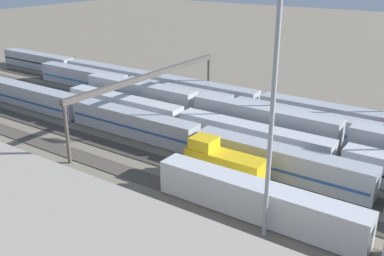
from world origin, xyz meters
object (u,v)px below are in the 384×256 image
(train_on_track_2, at_px, (263,123))
(train_on_track_0, at_px, (249,101))
(train_on_track_3, at_px, (338,159))
(train_on_track_4, at_px, (186,137))
(train_on_track_6, at_px, (379,240))
(train_on_track_5, at_px, (223,165))
(light_mast_3, at_px, (278,27))
(train_on_track_1, at_px, (221,106))
(signal_gantry, at_px, (150,80))

(train_on_track_2, distance_m, train_on_track_0, 12.58)
(train_on_track_3, bearing_deg, train_on_track_4, 14.09)
(train_on_track_6, relative_size, train_on_track_5, 4.72)
(train_on_track_6, relative_size, train_on_track_4, 0.34)
(train_on_track_2, distance_m, light_mast_3, 30.47)
(train_on_track_6, height_order, train_on_track_2, train_on_track_2)
(train_on_track_6, xyz_separation_m, train_on_track_2, (21.09, -20.00, 0.58))
(train_on_track_5, relative_size, light_mast_3, 0.31)
(train_on_track_1, height_order, train_on_track_0, same)
(train_on_track_2, relative_size, train_on_track_3, 0.75)
(train_on_track_6, xyz_separation_m, train_on_track_1, (31.38, -25.00, 0.05))
(train_on_track_6, distance_m, train_on_track_4, 29.91)
(train_on_track_1, xyz_separation_m, signal_gantry, (7.15, 10.00, 5.58))
(train_on_track_6, xyz_separation_m, train_on_track_3, (8.28, -15.00, -0.03))
(train_on_track_1, bearing_deg, train_on_track_5, 121.42)
(light_mast_3, bearing_deg, train_on_track_1, -51.99)
(light_mast_3, bearing_deg, train_on_track_5, -38.75)
(train_on_track_5, bearing_deg, train_on_track_4, -28.96)
(train_on_track_0, bearing_deg, train_on_track_3, 143.70)
(train_on_track_5, bearing_deg, train_on_track_2, -82.68)
(train_on_track_3, distance_m, light_mast_3, 25.13)
(train_on_track_1, bearing_deg, train_on_track_6, 141.45)
(train_on_track_5, height_order, train_on_track_4, train_on_track_5)
(train_on_track_6, distance_m, train_on_track_0, 41.52)
(train_on_track_6, distance_m, signal_gantry, 41.73)
(train_on_track_3, bearing_deg, train_on_track_2, -21.33)
(train_on_track_1, bearing_deg, train_on_track_3, 156.59)
(train_on_track_2, bearing_deg, signal_gantry, 16.00)
(train_on_track_3, bearing_deg, train_on_track_5, 42.58)
(train_on_track_4, distance_m, light_mast_3, 28.45)
(train_on_track_4, relative_size, light_mast_3, 4.30)
(train_on_track_2, relative_size, train_on_track_1, 0.79)
(train_on_track_6, xyz_separation_m, signal_gantry, (38.53, -15.00, 5.63))
(train_on_track_2, relative_size, train_on_track_5, 7.14)
(train_on_track_1, bearing_deg, light_mast_3, 128.01)
(train_on_track_3, xyz_separation_m, train_on_track_0, (20.42, -15.00, 0.06))
(train_on_track_2, height_order, train_on_track_4, train_on_track_2)
(train_on_track_6, bearing_deg, train_on_track_2, -43.49)
(train_on_track_6, bearing_deg, light_mast_3, 13.27)
(light_mast_3, xyz_separation_m, signal_gantry, (28.53, -17.36, -12.43))
(signal_gantry, bearing_deg, light_mast_3, 148.69)
(train_on_track_5, bearing_deg, light_mast_3, 141.25)
(train_on_track_5, xyz_separation_m, train_on_track_4, (9.03, -5.00, -0.11))
(light_mast_3, relative_size, signal_gantry, 0.92)
(light_mast_3, bearing_deg, train_on_track_6, -166.73)
(train_on_track_2, relative_size, train_on_track_4, 0.51)
(train_on_track_3, relative_size, signal_gantry, 2.73)
(train_on_track_3, xyz_separation_m, train_on_track_4, (19.91, 5.00, 0.06))
(train_on_track_3, distance_m, train_on_track_1, 25.17)
(train_on_track_3, bearing_deg, train_on_track_1, -23.41)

